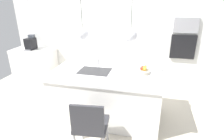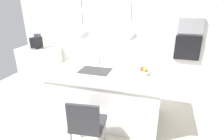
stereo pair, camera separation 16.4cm
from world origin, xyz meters
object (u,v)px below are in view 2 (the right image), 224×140
Objects in this scene: coffee_machine at (36,42)px; chair_near at (87,123)px; fruit_bowl at (143,71)px; microwave at (191,26)px; oven at (187,48)px.

coffee_machine is 0.44× the size of chair_near.
fruit_bowl is at bearing -21.18° from coffee_machine.
microwave reaches higher than chair_near.
chair_near is (2.43, -2.21, -0.51)m from coffee_machine.
microwave is 0.62× the size of chair_near.
fruit_bowl is at bearing -119.25° from microwave.
oven is at bearing 60.75° from fruit_bowl.
microwave is 0.96× the size of oven.
coffee_machine is at bearing -175.62° from oven.
microwave is at bearing 60.00° from chair_near.
coffee_machine is 0.68× the size of oven.
oven is (3.88, 0.30, 0.05)m from coffee_machine.
oven reaches higher than fruit_bowl.
coffee_machine is 3.93m from microwave.
fruit_bowl is 0.32× the size of chair_near.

